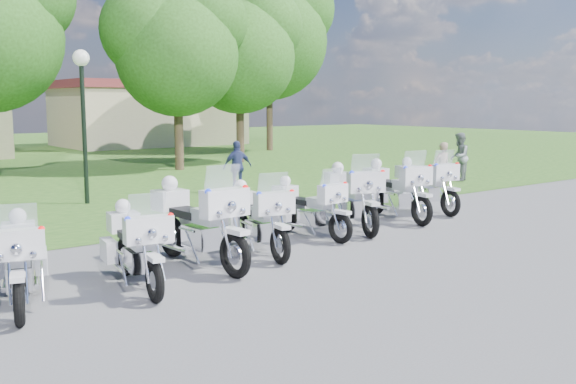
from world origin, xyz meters
TOP-DOWN VIEW (x-y plane):
  - ground at (0.00, 0.00)m, footprint 100.00×100.00m
  - motorcycle_0 at (-5.13, -0.03)m, footprint 1.11×2.19m
  - motorcycle_1 at (-3.48, -0.15)m, footprint 0.95×2.23m
  - motorcycle_2 at (-2.14, 0.41)m, footprint 0.96×2.65m
  - motorcycle_3 at (-0.81, 0.54)m, footprint 1.01×2.30m
  - motorcycle_4 at (0.84, 1.08)m, footprint 0.84×2.19m
  - motorcycle_5 at (2.12, 1.17)m, footprint 1.39×2.43m
  - motorcycle_6 at (3.77, 1.42)m, footprint 1.12×2.48m
  - motorcycle_7 at (5.22, 1.76)m, footprint 1.06×2.38m
  - lamp_post at (-1.21, 8.12)m, footprint 0.44×0.44m
  - tree_2 at (4.96, 14.58)m, footprint 5.81×4.95m
  - tree_3 at (8.82, 15.92)m, footprint 5.96×5.08m
  - tree_4 at (14.25, 21.17)m, footprint 7.69×6.56m
  - building_east at (11.00, 30.00)m, footprint 11.44×7.28m
  - bystander_a at (8.04, 3.50)m, footprint 0.62×0.46m
  - bystander_b at (11.03, 5.18)m, footprint 1.03×0.95m
  - bystander_c at (3.26, 7.46)m, footprint 0.98×0.53m

SIDE VIEW (x-z plane):
  - ground at x=0.00m, z-range 0.00..0.00m
  - motorcycle_4 at x=0.84m, z-range -0.12..1.35m
  - motorcycle_1 at x=-3.48m, z-range -0.12..1.38m
  - motorcycle_0 at x=-5.13m, z-range -0.12..1.38m
  - motorcycle_3 at x=-0.81m, z-range -0.13..1.43m
  - motorcycle_7 at x=5.22m, z-range -0.13..1.48m
  - motorcycle_6 at x=3.77m, z-range -0.14..1.54m
  - motorcycle_5 at x=2.12m, z-range -0.14..1.57m
  - motorcycle_2 at x=-2.14m, z-range -0.15..1.63m
  - bystander_a at x=8.04m, z-range 0.00..1.55m
  - bystander_c at x=3.26m, z-range 0.00..1.58m
  - bystander_b at x=11.03m, z-range 0.00..1.69m
  - building_east at x=11.00m, z-range 0.02..4.12m
  - lamp_post at x=-1.21m, z-range 1.06..5.20m
  - tree_2 at x=4.96m, z-range 1.25..8.99m
  - tree_3 at x=8.82m, z-range 1.28..9.23m
  - tree_4 at x=14.25m, z-range 1.66..11.91m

